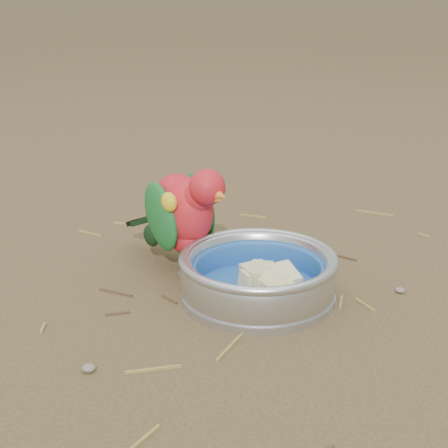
# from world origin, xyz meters

# --- Properties ---
(ground) EXTENTS (60.00, 60.00, 0.00)m
(ground) POSITION_xyz_m (0.00, 0.00, 0.00)
(ground) COLOR brown
(food_bowl) EXTENTS (0.20, 0.20, 0.02)m
(food_bowl) POSITION_xyz_m (0.02, 0.00, 0.01)
(food_bowl) COLOR #B2B2BA
(food_bowl) RESTS_ON ground
(bowl_wall) EXTENTS (0.20, 0.20, 0.04)m
(bowl_wall) POSITION_xyz_m (0.02, 0.00, 0.04)
(bowl_wall) COLOR #B2B2BA
(bowl_wall) RESTS_ON food_bowl
(fruit_wedges) EXTENTS (0.12, 0.12, 0.03)m
(fruit_wedges) POSITION_xyz_m (0.02, 0.00, 0.03)
(fruit_wedges) COLOR beige
(fruit_wedges) RESTS_ON food_bowl
(lory_parrot) EXTENTS (0.21, 0.18, 0.15)m
(lory_parrot) POSITION_xyz_m (-0.09, 0.07, 0.08)
(lory_parrot) COLOR red
(lory_parrot) RESTS_ON ground
(ground_debris) EXTENTS (0.90, 0.80, 0.01)m
(ground_debris) POSITION_xyz_m (-0.03, 0.09, 0.00)
(ground_debris) COLOR olive
(ground_debris) RESTS_ON ground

